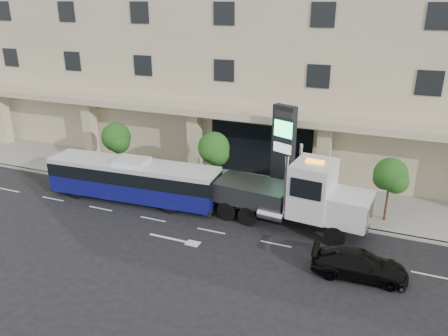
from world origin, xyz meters
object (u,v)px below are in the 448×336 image
at_px(city_bus, 133,179).
at_px(signage_pylon, 283,152).
at_px(tow_truck, 296,196).
at_px(black_sedan, 359,264).

relative_size(city_bus, signage_pylon, 1.87).
height_order(tow_truck, black_sedan, tow_truck).
bearing_deg(tow_truck, signage_pylon, 123.08).
xyz_separation_m(city_bus, signage_pylon, (9.30, 3.94, 1.88)).
height_order(tow_truck, signage_pylon, signage_pylon).
distance_m(city_bus, tow_truck, 11.13).
relative_size(tow_truck, black_sedan, 2.31).
height_order(black_sedan, signage_pylon, signage_pylon).
bearing_deg(black_sedan, tow_truck, 43.33).
distance_m(city_bus, black_sedan, 15.68).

